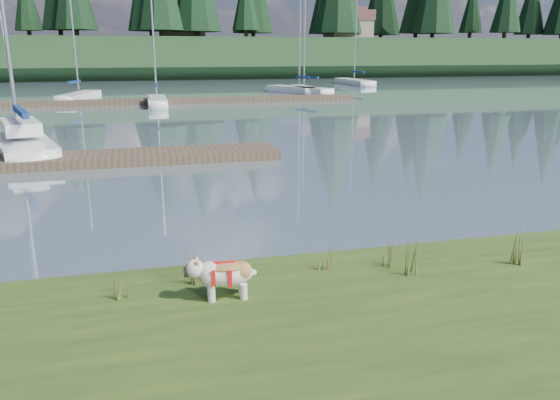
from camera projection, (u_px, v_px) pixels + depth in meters
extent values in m
plane|color=gray|center=(146.00, 104.00, 38.01)|extent=(200.00, 200.00, 0.00)
cube|color=#1C3519|center=(139.00, 58.00, 77.50)|extent=(200.00, 20.00, 5.00)
cylinder|color=silver|center=(211.00, 294.00, 7.24)|extent=(0.10, 0.10, 0.22)
cylinder|color=silver|center=(210.00, 287.00, 7.44)|extent=(0.10, 0.10, 0.22)
cylinder|color=silver|center=(244.00, 291.00, 7.31)|extent=(0.10, 0.10, 0.22)
cylinder|color=silver|center=(242.00, 285.00, 7.51)|extent=(0.10, 0.10, 0.22)
ellipsoid|color=silver|center=(227.00, 274.00, 7.32)|extent=(0.73, 0.41, 0.33)
ellipsoid|color=#AA743F|center=(227.00, 266.00, 7.29)|extent=(0.52, 0.37, 0.12)
ellipsoid|color=silver|center=(195.00, 269.00, 7.21)|extent=(0.27, 0.28, 0.25)
cube|color=black|center=(186.00, 272.00, 7.21)|extent=(0.08, 0.13, 0.10)
cube|color=white|center=(22.00, 145.00, 20.05)|extent=(3.59, 7.44, 0.70)
ellipsoid|color=white|center=(12.00, 133.00, 23.08)|extent=(2.07, 2.34, 0.70)
cube|color=navy|center=(20.00, 111.00, 18.81)|extent=(1.10, 3.23, 0.20)
cube|color=white|center=(20.00, 127.00, 19.52)|extent=(1.84, 2.86, 0.45)
cube|color=#4C3D2C|center=(31.00, 162.00, 17.40)|extent=(16.00, 2.00, 0.30)
cube|color=#4C3D2C|center=(175.00, 101.00, 38.45)|extent=(26.00, 2.20, 0.30)
cube|color=white|center=(79.00, 97.00, 40.44)|extent=(2.82, 6.19, 0.70)
ellipsoid|color=white|center=(93.00, 94.00, 43.35)|extent=(1.68, 1.92, 0.70)
cylinder|color=silver|center=(72.00, 22.00, 39.03)|extent=(0.12, 0.12, 9.44)
cube|color=navy|center=(74.00, 82.00, 39.33)|extent=(0.79, 2.38, 0.20)
cube|color=white|center=(157.00, 103.00, 36.44)|extent=(1.24, 5.28, 0.70)
ellipsoid|color=white|center=(156.00, 99.00, 38.91)|extent=(1.16, 1.45, 0.70)
cylinder|color=silver|center=(153.00, 29.00, 35.19)|extent=(0.12, 0.12, 8.30)
cube|color=navy|center=(156.00, 85.00, 35.46)|extent=(0.22, 2.10, 0.20)
cube|color=white|center=(299.00, 91.00, 46.95)|extent=(4.39, 6.89, 0.70)
ellipsoid|color=white|center=(274.00, 89.00, 49.50)|extent=(2.17, 2.34, 0.70)
cylinder|color=silver|center=(300.00, 19.00, 45.40)|extent=(0.12, 0.12, 10.59)
cube|color=navy|center=(307.00, 77.00, 45.95)|extent=(1.36, 2.56, 0.20)
cube|color=white|center=(304.00, 90.00, 47.52)|extent=(1.40, 5.37, 0.70)
ellipsoid|color=white|center=(297.00, 88.00, 50.03)|extent=(1.22, 1.50, 0.70)
cylinder|color=silver|center=(305.00, 34.00, 46.28)|extent=(0.12, 0.12, 8.23)
cube|color=navy|center=(306.00, 77.00, 46.53)|extent=(0.28, 2.13, 0.20)
cube|color=white|center=(354.00, 83.00, 59.01)|extent=(1.91, 7.54, 0.70)
ellipsoid|color=white|center=(341.00, 81.00, 62.49)|extent=(1.69, 2.09, 0.70)
cylinder|color=silver|center=(356.00, 23.00, 57.38)|extent=(0.12, 0.12, 11.18)
cube|color=navy|center=(358.00, 72.00, 57.76)|extent=(0.28, 2.98, 0.20)
cone|color=#475B23|center=(192.00, 267.00, 7.78)|extent=(0.03, 0.03, 0.49)
cone|color=brown|center=(201.00, 271.00, 7.76)|extent=(0.03, 0.03, 0.39)
cone|color=#475B23|center=(196.00, 264.00, 7.82)|extent=(0.03, 0.03, 0.54)
cone|color=brown|center=(202.00, 271.00, 7.81)|extent=(0.03, 0.03, 0.34)
cone|color=#475B23|center=(194.00, 270.00, 7.72)|extent=(0.03, 0.03, 0.44)
cone|color=#475B23|center=(321.00, 255.00, 8.29)|extent=(0.03, 0.03, 0.44)
cone|color=brown|center=(330.00, 259.00, 8.27)|extent=(0.03, 0.03, 0.35)
cone|color=#475B23|center=(325.00, 253.00, 8.33)|extent=(0.03, 0.03, 0.48)
cone|color=brown|center=(331.00, 259.00, 8.32)|extent=(0.03, 0.03, 0.31)
cone|color=#475B23|center=(324.00, 258.00, 8.23)|extent=(0.03, 0.03, 0.39)
cone|color=#475B23|center=(406.00, 256.00, 8.09)|extent=(0.03, 0.03, 0.58)
cone|color=brown|center=(415.00, 260.00, 8.07)|extent=(0.03, 0.03, 0.46)
cone|color=#475B23|center=(409.00, 253.00, 8.13)|extent=(0.03, 0.03, 0.63)
cone|color=brown|center=(416.00, 261.00, 8.12)|extent=(0.03, 0.03, 0.40)
cone|color=#475B23|center=(410.00, 259.00, 8.03)|extent=(0.03, 0.03, 0.52)
cone|color=#475B23|center=(116.00, 283.00, 7.31)|extent=(0.03, 0.03, 0.42)
cone|color=brown|center=(125.00, 287.00, 7.29)|extent=(0.03, 0.03, 0.34)
cone|color=#475B23|center=(121.00, 281.00, 7.35)|extent=(0.03, 0.03, 0.46)
cone|color=brown|center=(127.00, 287.00, 7.34)|extent=(0.03, 0.03, 0.29)
cone|color=#475B23|center=(118.00, 287.00, 7.25)|extent=(0.03, 0.03, 0.38)
cone|color=#475B23|center=(382.00, 252.00, 8.41)|extent=(0.03, 0.03, 0.45)
cone|color=brown|center=(390.00, 256.00, 8.38)|extent=(0.03, 0.03, 0.36)
cone|color=#475B23|center=(385.00, 250.00, 8.45)|extent=(0.03, 0.03, 0.49)
cone|color=brown|center=(391.00, 256.00, 8.43)|extent=(0.03, 0.03, 0.31)
cone|color=#475B23|center=(385.00, 255.00, 8.35)|extent=(0.03, 0.03, 0.40)
cone|color=#475B23|center=(515.00, 245.00, 8.44)|extent=(0.03, 0.03, 0.64)
cone|color=brown|center=(524.00, 250.00, 8.42)|extent=(0.03, 0.03, 0.51)
cone|color=#475B23|center=(518.00, 242.00, 8.48)|extent=(0.03, 0.03, 0.70)
cone|color=brown|center=(524.00, 251.00, 8.48)|extent=(0.03, 0.03, 0.45)
cone|color=#475B23|center=(520.00, 248.00, 8.38)|extent=(0.03, 0.03, 0.58)
cube|color=#33281C|center=(188.00, 284.00, 8.49)|extent=(60.00, 0.50, 0.14)
cylinder|color=#382619|center=(61.00, 33.00, 73.26)|extent=(0.60, 0.60, 1.80)
cylinder|color=#382619|center=(161.00, 32.00, 70.79)|extent=(0.60, 0.60, 1.80)
cylinder|color=#382619|center=(246.00, 34.00, 77.41)|extent=(0.60, 0.60, 1.80)
cylinder|color=#382619|center=(337.00, 34.00, 78.68)|extent=(0.60, 0.60, 1.80)
cylinder|color=#382619|center=(415.00, 35.00, 84.85)|extent=(0.60, 0.60, 1.80)
cylinder|color=#382619|center=(504.00, 35.00, 84.25)|extent=(0.60, 0.60, 1.80)
cube|color=gray|center=(181.00, 30.00, 76.05)|extent=(6.00, 5.00, 2.80)
cube|color=brown|center=(181.00, 14.00, 75.49)|extent=(6.30, 5.30, 1.40)
cube|color=brown|center=(180.00, 8.00, 75.28)|extent=(4.20, 3.60, 0.70)
cube|color=gray|center=(348.00, 31.00, 79.96)|extent=(6.00, 5.00, 2.80)
cube|color=brown|center=(348.00, 16.00, 79.41)|extent=(6.30, 5.30, 1.40)
cube|color=brown|center=(349.00, 10.00, 79.19)|extent=(4.20, 3.60, 0.70)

